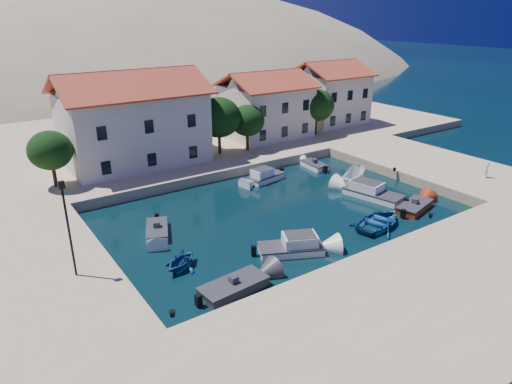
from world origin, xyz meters
TOP-DOWN VIEW (x-y plane):
  - ground at (0.00, 0.00)m, footprint 400.00×400.00m
  - quay_south at (0.00, -6.00)m, footprint 52.00×12.00m
  - quay_east at (20.50, 10.00)m, footprint 11.00×20.00m
  - quay_west at (-19.00, 10.00)m, footprint 8.00×20.00m
  - quay_north at (2.00, 38.00)m, footprint 80.00×36.00m
  - hills at (20.64, 123.62)m, footprint 254.00×176.00m
  - building_left at (-6.00, 28.00)m, footprint 14.70×9.45m
  - building_mid at (12.00, 29.00)m, footprint 10.50×8.40m
  - building_right at (24.00, 30.00)m, footprint 9.45×8.40m
  - trees at (4.51, 25.46)m, footprint 37.30×5.30m
  - lamppost at (-17.50, 8.00)m, footprint 0.35×0.25m
  - bollards at (2.80, 3.87)m, footprint 29.36×9.56m
  - motorboat_grey_sw at (-9.54, 2.25)m, footprint 4.55×2.31m
  - cabin_cruiser_south at (-3.59, 4.02)m, footprint 5.05×3.77m
  - rowboat_south at (5.14, 3.44)m, footprint 5.82×4.69m
  - motorboat_red_se at (10.18, 3.90)m, footprint 4.35×2.76m
  - cabin_cruiser_east at (9.33, 7.91)m, footprint 3.45×5.88m
  - boat_east at (10.27, 11.46)m, footprint 4.75×3.50m
  - motorboat_white_ne at (10.54, 17.59)m, footprint 1.92×3.55m
  - rowboat_west at (-11.05, 6.57)m, footprint 3.76×3.61m
  - motorboat_white_west at (-10.38, 12.29)m, footprint 2.94×4.04m
  - cabin_cruiser_north at (3.72, 17.34)m, footprint 4.32×2.45m
  - pedestrian at (20.54, 3.62)m, footprint 0.64×0.46m

SIDE VIEW (x-z plane):
  - hills at x=20.64m, z-range -72.90..26.10m
  - ground at x=0.00m, z-range 0.00..0.00m
  - rowboat_south at x=5.14m, z-range -0.53..0.53m
  - boat_east at x=10.27m, z-range -0.86..0.86m
  - rowboat_west at x=-11.05m, z-range -0.77..0.77m
  - motorboat_grey_sw at x=-9.54m, z-range -0.33..0.92m
  - motorboat_red_se at x=10.18m, z-range -0.33..0.92m
  - motorboat_white_west at x=-10.38m, z-range -0.33..0.92m
  - motorboat_white_ne at x=10.54m, z-range -0.33..0.92m
  - cabin_cruiser_east at x=9.33m, z-range -0.32..1.28m
  - cabin_cruiser_south at x=-3.59m, z-range -0.32..1.28m
  - cabin_cruiser_north at x=3.72m, z-range -0.32..1.28m
  - quay_south at x=0.00m, z-range 0.00..1.00m
  - quay_east at x=20.50m, z-range 0.00..1.00m
  - quay_west at x=-19.00m, z-range 0.00..1.00m
  - quay_north at x=2.00m, z-range 0.00..1.00m
  - bollards at x=2.80m, z-range 1.00..1.30m
  - pedestrian at x=20.54m, z-range 1.00..2.65m
  - lamppost at x=-17.50m, z-range 1.64..7.87m
  - trees at x=4.51m, z-range 1.61..8.06m
  - building_mid at x=12.00m, z-range 1.07..9.37m
  - building_right at x=24.00m, z-range 1.07..9.87m
  - building_left at x=-6.00m, z-range 1.09..10.79m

